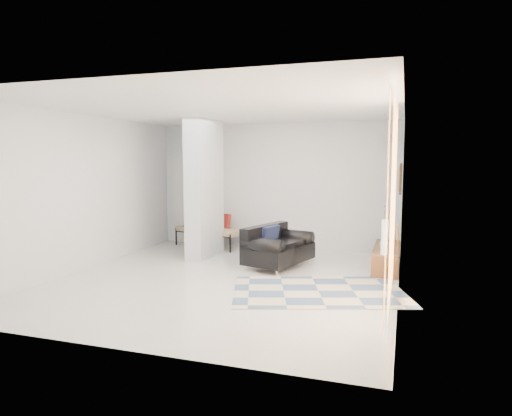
% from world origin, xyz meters
% --- Properties ---
extents(floor, '(6.00, 6.00, 0.00)m').
position_xyz_m(floor, '(0.00, 0.00, 0.00)').
color(floor, beige).
rests_on(floor, ground).
extents(ceiling, '(6.00, 6.00, 0.00)m').
position_xyz_m(ceiling, '(0.00, 0.00, 2.80)').
color(ceiling, white).
rests_on(ceiling, wall_back).
extents(wall_back, '(6.00, 0.00, 6.00)m').
position_xyz_m(wall_back, '(0.00, 3.00, 1.40)').
color(wall_back, silver).
rests_on(wall_back, ground).
extents(wall_front, '(6.00, 0.00, 6.00)m').
position_xyz_m(wall_front, '(0.00, -3.00, 1.40)').
color(wall_front, silver).
rests_on(wall_front, ground).
extents(wall_left, '(0.00, 6.00, 6.00)m').
position_xyz_m(wall_left, '(-2.75, 0.00, 1.40)').
color(wall_left, silver).
rests_on(wall_left, ground).
extents(wall_right, '(0.00, 6.00, 6.00)m').
position_xyz_m(wall_right, '(2.75, 0.00, 1.40)').
color(wall_right, silver).
rests_on(wall_right, ground).
extents(partition_column, '(0.35, 1.20, 2.80)m').
position_xyz_m(partition_column, '(-1.10, 1.60, 1.40)').
color(partition_column, silver).
rests_on(partition_column, floor).
extents(hallway_door, '(0.85, 0.06, 2.04)m').
position_xyz_m(hallway_door, '(-2.10, 2.96, 1.02)').
color(hallway_door, silver).
rests_on(hallway_door, floor).
extents(curtain, '(0.00, 2.55, 2.55)m').
position_xyz_m(curtain, '(2.67, -1.15, 1.45)').
color(curtain, '#FEAA43').
rests_on(curtain, wall_right).
extents(wall_art, '(0.04, 0.45, 0.55)m').
position_xyz_m(wall_art, '(2.72, 1.63, 1.65)').
color(wall_art, '#3C2210').
rests_on(wall_art, wall_right).
extents(media_console, '(0.45, 1.65, 0.80)m').
position_xyz_m(media_console, '(2.52, 1.63, 0.21)').
color(media_console, brown).
rests_on(media_console, floor).
extents(loveseat, '(1.17, 1.57, 0.76)m').
position_xyz_m(loveseat, '(0.54, 1.17, 0.36)').
color(loveseat, silver).
rests_on(loveseat, floor).
extents(daybed, '(1.76, 1.12, 0.77)m').
position_xyz_m(daybed, '(-1.42, 2.64, 0.42)').
color(daybed, black).
rests_on(daybed, floor).
extents(area_rug, '(2.95, 2.41, 0.01)m').
position_xyz_m(area_rug, '(1.60, -0.24, 0.01)').
color(area_rug, beige).
rests_on(area_rug, floor).
extents(cylinder_lamp, '(0.11, 0.11, 0.59)m').
position_xyz_m(cylinder_lamp, '(2.50, 0.91, 0.69)').
color(cylinder_lamp, white).
rests_on(cylinder_lamp, media_console).
extents(bronze_figurine, '(0.13, 0.13, 0.25)m').
position_xyz_m(bronze_figurine, '(2.47, 2.30, 0.52)').
color(bronze_figurine, '#2F2014').
rests_on(bronze_figurine, media_console).
extents(vase, '(0.17, 0.17, 0.17)m').
position_xyz_m(vase, '(2.47, 1.67, 0.49)').
color(vase, silver).
rests_on(vase, media_console).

